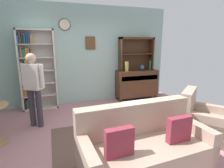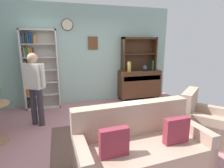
# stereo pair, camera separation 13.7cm
# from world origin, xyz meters

# --- Properties ---
(ground_plane) EXTENTS (5.40, 4.60, 0.02)m
(ground_plane) POSITION_xyz_m (0.00, 0.00, -0.01)
(ground_plane) COLOR #B27A7F
(wall_back) EXTENTS (5.00, 0.09, 2.80)m
(wall_back) POSITION_xyz_m (-0.00, 2.13, 1.41)
(wall_back) COLOR #93B7AD
(wall_back) RESTS_ON ground_plane
(area_rug) EXTENTS (2.66, 1.68, 0.01)m
(area_rug) POSITION_xyz_m (0.20, -0.30, 0.00)
(area_rug) COLOR brown
(area_rug) RESTS_ON ground_plane
(bookshelf) EXTENTS (0.90, 0.30, 2.10)m
(bookshelf) POSITION_xyz_m (-1.43, 1.94, 1.06)
(bookshelf) COLOR silver
(bookshelf) RESTS_ON ground_plane
(sideboard) EXTENTS (1.30, 0.45, 0.92)m
(sideboard) POSITION_xyz_m (1.50, 1.86, 0.51)
(sideboard) COLOR #422816
(sideboard) RESTS_ON ground_plane
(sideboard_hutch) EXTENTS (1.10, 0.26, 1.00)m
(sideboard_hutch) POSITION_xyz_m (1.50, 1.97, 1.56)
(sideboard_hutch) COLOR #422816
(sideboard_hutch) RESTS_ON sideboard
(vase_tall) EXTENTS (0.11, 0.11, 0.29)m
(vase_tall) POSITION_xyz_m (1.11, 1.78, 1.06)
(vase_tall) COLOR tan
(vase_tall) RESTS_ON sideboard
(vase_round) EXTENTS (0.15, 0.15, 0.17)m
(vase_round) POSITION_xyz_m (1.63, 1.79, 1.01)
(vase_round) COLOR #33476B
(vase_round) RESTS_ON sideboard
(bottle_wine) EXTENTS (0.07, 0.07, 0.31)m
(bottle_wine) POSITION_xyz_m (1.89, 1.77, 1.07)
(bottle_wine) COLOR #194223
(bottle_wine) RESTS_ON sideboard
(couch_floral) EXTENTS (1.84, 0.93, 0.90)m
(couch_floral) POSITION_xyz_m (0.11, -1.13, 0.31)
(couch_floral) COLOR tan
(couch_floral) RESTS_ON ground_plane
(armchair_floral) EXTENTS (1.08, 1.08, 0.88)m
(armchair_floral) POSITION_xyz_m (1.61, -0.66, 0.29)
(armchair_floral) COLOR tan
(armchair_floral) RESTS_ON ground_plane
(person_reading) EXTENTS (0.48, 0.36, 1.56)m
(person_reading) POSITION_xyz_m (-1.40, 0.81, 0.91)
(person_reading) COLOR #38333D
(person_reading) RESTS_ON ground_plane
(coffee_table) EXTENTS (0.80, 0.50, 0.42)m
(coffee_table) POSITION_xyz_m (0.37, -0.34, 0.35)
(coffee_table) COLOR #422816
(coffee_table) RESTS_ON ground_plane
(book_stack) EXTENTS (0.21, 0.15, 0.05)m
(book_stack) POSITION_xyz_m (0.50, -0.42, 0.45)
(book_stack) COLOR #337247
(book_stack) RESTS_ON coffee_table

